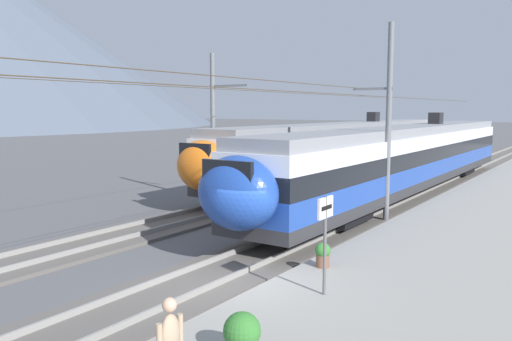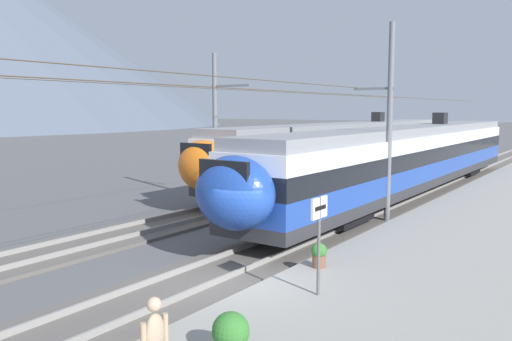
% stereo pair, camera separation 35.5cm
% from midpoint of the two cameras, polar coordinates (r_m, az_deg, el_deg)
% --- Properties ---
extents(ground_plane, '(400.00, 400.00, 0.00)m').
position_cam_midpoint_polar(ground_plane, '(14.06, -1.70, -12.99)').
color(ground_plane, '#565659').
extents(platform_slab, '(120.00, 8.91, 0.33)m').
position_cam_midpoint_polar(platform_slab, '(11.86, 19.71, -16.39)').
color(platform_slab, gray).
rests_on(platform_slab, ground).
extents(track_near, '(120.00, 3.00, 0.28)m').
position_cam_midpoint_polar(track_near, '(14.74, -5.47, -11.79)').
color(track_near, '#5B5651').
rests_on(track_near, ground).
extents(track_far, '(120.00, 3.00, 0.28)m').
position_cam_midpoint_polar(track_far, '(18.86, -19.01, -8.00)').
color(track_far, '#5B5651').
rests_on(track_far, ground).
extents(train_near_platform, '(32.76, 2.95, 4.27)m').
position_cam_midpoint_polar(train_near_platform, '(29.35, 16.90, 1.52)').
color(train_near_platform, '#2D2D30').
rests_on(train_near_platform, track_near).
extents(train_far_track, '(31.22, 2.85, 4.27)m').
position_cam_midpoint_polar(train_far_track, '(35.62, 10.37, 2.56)').
color(train_far_track, '#2D2D30').
rests_on(train_far_track, track_far).
extents(catenary_mast_mid, '(40.60, 1.74, 8.25)m').
position_cam_midpoint_polar(catenary_mast_mid, '(22.17, 14.66, 5.17)').
color(catenary_mast_mid, slate).
rests_on(catenary_mast_mid, ground).
extents(catenary_mast_far_side, '(40.60, 2.34, 7.56)m').
position_cam_midpoint_polar(catenary_mast_far_side, '(26.66, -3.89, 5.05)').
color(catenary_mast_far_side, slate).
rests_on(catenary_mast_far_side, ground).
extents(platform_sign, '(0.70, 0.08, 2.37)m').
position_cam_midpoint_polar(platform_sign, '(12.40, 7.75, -5.81)').
color(platform_sign, '#59595B').
rests_on(platform_sign, platform_slab).
extents(potted_plant_platform_edge, '(0.68, 0.68, 0.83)m').
position_cam_midpoint_polar(potted_plant_platform_edge, '(9.71, -1.69, -17.31)').
color(potted_plant_platform_edge, brown).
rests_on(potted_plant_platform_edge, platform_slab).
extents(potted_plant_by_shelter, '(0.44, 0.44, 0.70)m').
position_cam_midpoint_polar(potted_plant_by_shelter, '(14.87, 7.61, -9.05)').
color(potted_plant_by_shelter, brown).
rests_on(potted_plant_by_shelter, platform_slab).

